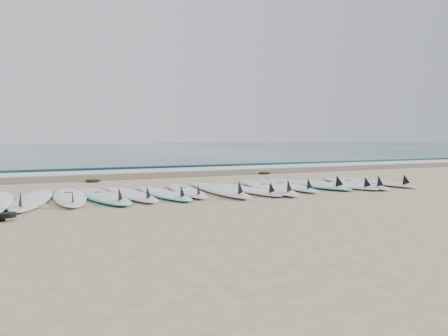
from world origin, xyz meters
name	(u,v)px	position (x,y,z in m)	size (l,w,h in m)	color
ground	(217,192)	(0.00, 0.00, 0.00)	(120.00, 120.00, 0.00)	tan
ocean	(71,149)	(0.00, 32.50, 0.01)	(120.00, 55.00, 0.03)	#255962
wet_sand_band	(160,175)	(0.00, 4.10, 0.01)	(120.00, 1.80, 0.01)	brown
foam_band	(148,171)	(0.00, 5.50, 0.02)	(120.00, 1.40, 0.04)	silver
wave_crest	(137,167)	(0.00, 7.00, 0.05)	(120.00, 1.00, 0.10)	#255962
surfboard_1	(31,199)	(-3.40, -0.05, 0.06)	(0.99, 2.70, 0.34)	white
surfboard_2	(70,196)	(-2.78, 0.08, 0.06)	(0.61, 2.62, 0.33)	white
surfboard_3	(103,196)	(-2.22, -0.01, 0.05)	(0.99, 2.66, 0.33)	silver
surfboard_4	(132,194)	(-1.71, 0.01, 0.06)	(0.79, 2.53, 0.32)	white
surfboard_5	(163,193)	(-1.12, -0.07, 0.04)	(0.82, 2.40, 0.30)	white
surfboard_6	(187,190)	(-0.60, 0.09, 0.05)	(0.69, 2.43, 0.31)	white
surfboard_7	(220,189)	(0.03, -0.08, 0.06)	(0.64, 2.80, 0.36)	white
surfboard_8	(248,189)	(0.58, -0.23, 0.05)	(0.71, 2.41, 0.30)	white
surfboard_9	(270,187)	(1.11, -0.20, 0.06)	(0.98, 2.85, 0.36)	white
surfboard_10	(288,185)	(1.67, 0.01, 0.06)	(0.70, 2.58, 0.33)	white
surfboard_11	(307,184)	(2.26, 0.15, 0.05)	(1.00, 2.78, 0.35)	silver
surfboard_12	(338,184)	(2.84, -0.23, 0.05)	(0.77, 2.37, 0.30)	white
surfboard_13	(355,183)	(3.33, -0.22, 0.06)	(0.93, 2.68, 0.34)	white
surfboard_14	(375,182)	(3.96, -0.17, 0.06)	(0.62, 2.55, 0.32)	white
seaweed_near	(93,181)	(-2.00, 2.97, 0.04)	(0.39, 0.30, 0.08)	black
seaweed_far	(265,173)	(2.91, 3.21, 0.04)	(0.39, 0.30, 0.08)	black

